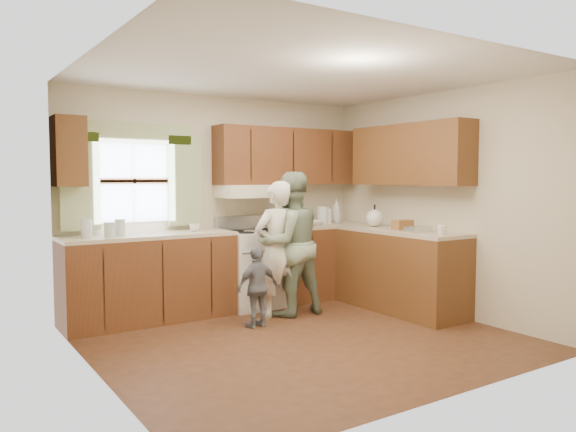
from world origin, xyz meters
TOP-DOWN VIEW (x-y plane):
  - room at (0.00, 0.00)m, footprint 3.80×3.80m
  - kitchen_fixtures at (0.61, 1.08)m, footprint 3.80×2.25m
  - stove at (0.30, 1.44)m, footprint 0.76×0.67m
  - woman_left at (0.25, 0.85)m, footprint 0.55×0.37m
  - woman_right at (0.42, 0.85)m, footprint 0.80×0.63m
  - child at (-0.15, 0.60)m, footprint 0.51×0.25m

SIDE VIEW (x-z plane):
  - child at x=-0.15m, z-range 0.00..0.83m
  - stove at x=0.30m, z-range -0.07..1.00m
  - woman_left at x=0.25m, z-range 0.00..1.50m
  - woman_right at x=0.42m, z-range 0.00..1.60m
  - kitchen_fixtures at x=0.61m, z-range -0.24..1.91m
  - room at x=0.00m, z-range -0.65..3.15m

